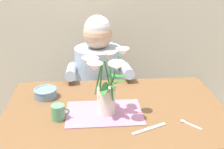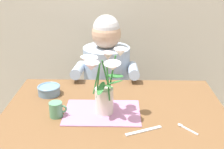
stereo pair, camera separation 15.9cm
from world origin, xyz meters
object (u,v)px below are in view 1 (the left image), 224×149
Objects in this scene: flower_vase at (105,83)px; ceramic_mug at (58,112)px; seated_person at (99,91)px; ceramic_bowl at (46,93)px; dinner_knife at (149,129)px.

flower_vase is 0.28m from ceramic_mug.
ceramic_bowl is (-0.33, -0.45, 0.21)m from seated_person.
seated_person is at bearing 80.09° from dinner_knife.
dinner_knife is (0.20, -0.17, -0.18)m from flower_vase.
dinner_knife is 0.46m from ceramic_mug.
ceramic_mug reaches higher than dinner_knife.
flower_vase reaches higher than dinner_knife.
ceramic_bowl is at bearing 120.04° from dinner_knife.
ceramic_bowl is 0.66m from dinner_knife.
seated_person reaches higher than flower_vase.
ceramic_mug is (-0.24, -0.04, -0.14)m from flower_vase.
seated_person is 12.20× the size of ceramic_mug.
seated_person is at bearing 71.97° from ceramic_mug.
flower_vase is at bearing 8.91° from ceramic_mug.
ceramic_mug is at bearing -105.09° from seated_person.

